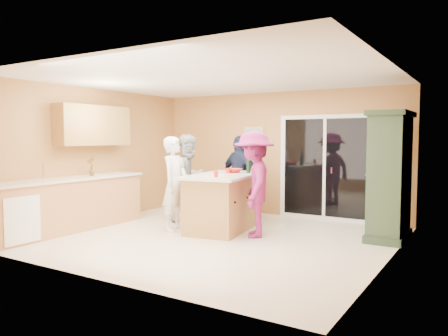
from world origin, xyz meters
The scene contains 22 objects.
floor centered at (0.00, 0.00, 0.00)m, with size 5.50×5.50×0.00m, color beige.
ceiling centered at (0.00, 0.00, 2.60)m, with size 5.50×5.00×0.10m, color silver.
wall_back centered at (0.00, 2.50, 1.30)m, with size 5.50×0.10×2.60m, color tan.
wall_front centered at (0.00, -2.50, 1.30)m, with size 5.50×0.10×2.60m, color tan.
wall_left centered at (-2.75, 0.00, 1.30)m, with size 0.10×5.00×2.60m, color tan.
wall_right centered at (2.75, 0.00, 1.30)m, with size 0.10×5.00×2.60m, color tan.
left_cabinet_run centered at (-2.45, -1.05, 0.46)m, with size 0.65×3.05×1.24m.
upper_cabinets centered at (-2.58, -0.20, 1.88)m, with size 0.35×1.60×0.75m, color #BA7C48.
sliding_door centered at (1.05, 2.46, 1.05)m, with size 1.90×0.07×2.10m.
framed_picture centered at (-0.55, 2.48, 1.60)m, with size 0.46×0.04×0.56m.
kitchen_island centered at (-0.19, 0.66, 0.47)m, with size 1.30×2.02×0.99m.
green_hutch centered at (2.49, 1.40, 1.00)m, with size 0.59×1.12×2.06m.
woman_white centered at (-0.89, 0.12, 0.83)m, with size 0.61×0.40×1.66m, color white.
woman_grey centered at (-1.19, 0.97, 0.85)m, with size 0.83×0.65×1.71m, color #AAAAAD.
woman_navy centered at (-0.48, 1.75, 0.84)m, with size 0.99×0.41×1.69m, color #171B34.
woman_magenta centered at (0.54, 0.42, 0.88)m, with size 1.14×0.65×1.76m, color #7E1B5C.
serving_bowl centered at (-0.24, 1.06, 1.03)m, with size 0.31×0.31×0.08m, color red.
tulip_vase centered at (-2.45, -0.37, 1.12)m, with size 0.19×0.13×0.37m, color #B31811.
tumbler_near centered at (-0.23, 0.86, 1.04)m, with size 0.07×0.07×0.10m, color red.
tumbler_far centered at (0.00, 0.09, 1.04)m, with size 0.07×0.07×0.10m, color red.
wine_bottle centered at (0.05, 1.12, 1.12)m, with size 0.08×0.08×0.33m.
white_plate centered at (-0.10, 0.33, 1.00)m, with size 0.23×0.23×0.02m, color white.
Camera 1 is at (3.88, -5.96, 1.65)m, focal length 35.00 mm.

